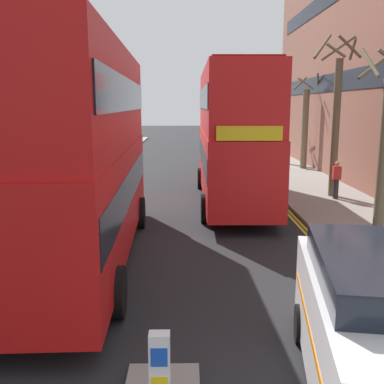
{
  "coord_description": "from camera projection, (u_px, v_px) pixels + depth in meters",
  "views": [
    {
      "loc": [
        0.37,
        -1.14,
        4.14
      ],
      "look_at": [
        0.5,
        11.0,
        1.8
      ],
      "focal_mm": 42.49,
      "sensor_mm": 36.0,
      "label": 1
    }
  ],
  "objects": [
    {
      "name": "taxi_minivan",
      "position": [
        381.0,
        332.0,
        6.23
      ],
      "size": [
        2.61,
        5.05,
        2.12
      ],
      "color": "white",
      "rests_on": "ground"
    },
    {
      "name": "sidewalk_right",
      "position": [
        345.0,
        211.0,
        17.67
      ],
      "size": [
        4.0,
        80.0,
        0.14
      ],
      "primitive_type": "cube",
      "color": "gray",
      "rests_on": "ground"
    },
    {
      "name": "pedestrian_far",
      "position": [
        336.0,
        179.0,
        19.48
      ],
      "size": [
        0.34,
        0.22,
        1.62
      ],
      "color": "#2D2D38",
      "rests_on": "sidewalk_right"
    },
    {
      "name": "street_tree_near",
      "position": [
        305.0,
        126.0,
        28.56
      ],
      "size": [
        1.68,
        1.66,
        5.87
      ],
      "color": "#6B6047",
      "rests_on": "sidewalk_right"
    },
    {
      "name": "double_decker_bus_away",
      "position": [
        81.0,
        149.0,
        11.67
      ],
      "size": [
        3.06,
        10.88,
        5.64
      ],
      "color": "red",
      "rests_on": "ground"
    },
    {
      "name": "sidewalk_left",
      "position": [
        10.0,
        212.0,
        17.53
      ],
      "size": [
        4.0,
        80.0,
        0.14
      ],
      "primitive_type": "cube",
      "color": "gray",
      "rests_on": "ground"
    },
    {
      "name": "street_tree_mid",
      "position": [
        384.0,
        144.0,
        14.37
      ],
      "size": [
        1.58,
        1.59,
        5.78
      ],
      "color": "#6B6047",
      "rests_on": "sidewalk_right"
    },
    {
      "name": "street_tree_distant",
      "position": [
        252.0,
        119.0,
        34.02
      ],
      "size": [
        1.48,
        1.48,
        6.46
      ],
      "color": "#6B6047",
      "rests_on": "sidewalk_right"
    },
    {
      "name": "kerb_line_outer",
      "position": [
        304.0,
        226.0,
        15.69
      ],
      "size": [
        0.1,
        56.0,
        0.01
      ],
      "primitive_type": "cube",
      "color": "yellow",
      "rests_on": "ground"
    },
    {
      "name": "keep_left_bollard",
      "position": [
        160.0,
        375.0,
        6.03
      ],
      "size": [
        0.36,
        0.28,
        1.11
      ],
      "color": "silver",
      "rests_on": "traffic_island"
    },
    {
      "name": "kerb_line_inner",
      "position": [
        299.0,
        226.0,
        15.69
      ],
      "size": [
        0.1,
        56.0,
        0.01
      ],
      "primitive_type": "cube",
      "color": "yellow",
      "rests_on": "ground"
    },
    {
      "name": "street_tree_far",
      "position": [
        336.0,
        118.0,
        19.69
      ],
      "size": [
        2.03,
        1.99,
        7.06
      ],
      "color": "#6B6047",
      "rests_on": "sidewalk_right"
    },
    {
      "name": "double_decker_bus_oncoming",
      "position": [
        233.0,
        132.0,
        18.97
      ],
      "size": [
        2.84,
        10.82,
        5.64
      ],
      "color": "red",
      "rests_on": "ground"
    }
  ]
}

